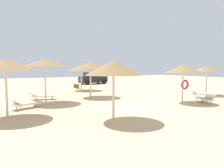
{
  "coord_description": "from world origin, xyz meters",
  "views": [
    {
      "loc": [
        -7.84,
        -10.66,
        2.45
      ],
      "look_at": [
        0.0,
        3.0,
        1.2
      ],
      "focal_mm": 34.17,
      "sensor_mm": 36.0,
      "label": 1
    }
  ],
  "objects_px": {
    "parasol_2": "(45,63)",
    "parasol_5": "(90,65)",
    "lounger_3": "(205,98)",
    "parasol_0": "(5,65)",
    "parasol_1": "(207,69)",
    "parasol_7": "(113,68)",
    "lounger_2": "(42,95)",
    "parasol_3": "(183,69)",
    "bench_0": "(76,85)",
    "lounger_0": "(26,103)",
    "parked_car": "(93,78)",
    "lounger_1": "(201,93)",
    "parasol_6": "(81,69)"
  },
  "relations": [
    {
      "from": "parasol_2",
      "to": "lounger_3",
      "type": "bearing_deg",
      "value": -30.64
    },
    {
      "from": "lounger_1",
      "to": "lounger_2",
      "type": "distance_m",
      "value": 12.67
    },
    {
      "from": "parasol_1",
      "to": "lounger_1",
      "type": "height_order",
      "value": "parasol_1"
    },
    {
      "from": "parasol_3",
      "to": "parasol_0",
      "type": "bearing_deg",
      "value": 173.76
    },
    {
      "from": "lounger_0",
      "to": "bench_0",
      "type": "xyz_separation_m",
      "value": [
        6.96,
        10.29,
        0.04
      ]
    },
    {
      "from": "parasol_0",
      "to": "parasol_3",
      "type": "xyz_separation_m",
      "value": [
        10.92,
        -1.19,
        -0.26
      ]
    },
    {
      "from": "parasol_0",
      "to": "parasol_6",
      "type": "relative_size",
      "value": 0.99
    },
    {
      "from": "parasol_5",
      "to": "parked_car",
      "type": "xyz_separation_m",
      "value": [
        5.86,
        12.33,
        -1.77
      ]
    },
    {
      "from": "lounger_2",
      "to": "parasol_7",
      "type": "bearing_deg",
      "value": -79.02
    },
    {
      "from": "parasol_6",
      "to": "lounger_1",
      "type": "height_order",
      "value": "parasol_6"
    },
    {
      "from": "parasol_2",
      "to": "parasol_3",
      "type": "xyz_separation_m",
      "value": [
        8.28,
        -4.7,
        -0.45
      ]
    },
    {
      "from": "lounger_3",
      "to": "parasol_0",
      "type": "bearing_deg",
      "value": 170.17
    },
    {
      "from": "parasol_0",
      "to": "parasol_2",
      "type": "xyz_separation_m",
      "value": [
        2.64,
        3.51,
        0.18
      ]
    },
    {
      "from": "lounger_1",
      "to": "lounger_2",
      "type": "bearing_deg",
      "value": 155.78
    },
    {
      "from": "parasol_1",
      "to": "parasol_7",
      "type": "bearing_deg",
      "value": -162.69
    },
    {
      "from": "parasol_0",
      "to": "parasol_5",
      "type": "bearing_deg",
      "value": 34.9
    },
    {
      "from": "parasol_1",
      "to": "parasol_5",
      "type": "distance_m",
      "value": 10.17
    },
    {
      "from": "lounger_1",
      "to": "parked_car",
      "type": "bearing_deg",
      "value": 96.34
    },
    {
      "from": "parasol_0",
      "to": "parasol_3",
      "type": "height_order",
      "value": "parasol_0"
    },
    {
      "from": "parasol_3",
      "to": "lounger_2",
      "type": "height_order",
      "value": "parasol_3"
    },
    {
      "from": "lounger_2",
      "to": "bench_0",
      "type": "distance_m",
      "value": 8.96
    },
    {
      "from": "parasol_2",
      "to": "parasol_5",
      "type": "distance_m",
      "value": 4.01
    },
    {
      "from": "parasol_0",
      "to": "bench_0",
      "type": "relative_size",
      "value": 1.9
    },
    {
      "from": "parasol_6",
      "to": "lounger_3",
      "type": "distance_m",
      "value": 12.7
    },
    {
      "from": "parasol_3",
      "to": "lounger_2",
      "type": "xyz_separation_m",
      "value": [
        -8.21,
        6.2,
        -1.99
      ]
    },
    {
      "from": "parasol_2",
      "to": "lounger_0",
      "type": "xyz_separation_m",
      "value": [
        -1.52,
        -1.62,
        -2.43
      ]
    },
    {
      "from": "parasol_3",
      "to": "parasol_1",
      "type": "bearing_deg",
      "value": 19.61
    },
    {
      "from": "lounger_1",
      "to": "bench_0",
      "type": "xyz_separation_m",
      "value": [
        -6.19,
        12.37,
        0.03
      ]
    },
    {
      "from": "parasol_0",
      "to": "bench_0",
      "type": "xyz_separation_m",
      "value": [
        8.07,
        12.18,
        -2.21
      ]
    },
    {
      "from": "parasol_0",
      "to": "parasol_5",
      "type": "height_order",
      "value": "parasol_5"
    },
    {
      "from": "parasol_6",
      "to": "parked_car",
      "type": "distance_m",
      "value": 8.7
    },
    {
      "from": "lounger_2",
      "to": "parasol_5",
      "type": "bearing_deg",
      "value": -7.0
    },
    {
      "from": "parasol_5",
      "to": "lounger_2",
      "type": "distance_m",
      "value": 4.46
    },
    {
      "from": "lounger_1",
      "to": "lounger_3",
      "type": "distance_m",
      "value": 2.89
    },
    {
      "from": "parasol_1",
      "to": "parasol_5",
      "type": "xyz_separation_m",
      "value": [
        -9.36,
        3.97,
        0.29
      ]
    },
    {
      "from": "parasol_7",
      "to": "lounger_0",
      "type": "height_order",
      "value": "parasol_7"
    },
    {
      "from": "parasol_7",
      "to": "bench_0",
      "type": "relative_size",
      "value": 1.79
    },
    {
      "from": "parasol_5",
      "to": "bench_0",
      "type": "relative_size",
      "value": 1.97
    },
    {
      "from": "parasol_5",
      "to": "lounger_1",
      "type": "relative_size",
      "value": 1.57
    },
    {
      "from": "lounger_0",
      "to": "parasol_0",
      "type": "bearing_deg",
      "value": -120.53
    },
    {
      "from": "lounger_0",
      "to": "lounger_3",
      "type": "height_order",
      "value": "lounger_3"
    },
    {
      "from": "parasol_0",
      "to": "lounger_1",
      "type": "relative_size",
      "value": 1.51
    },
    {
      "from": "parasol_1",
      "to": "bench_0",
      "type": "height_order",
      "value": "parasol_1"
    },
    {
      "from": "parasol_2",
      "to": "lounger_1",
      "type": "relative_size",
      "value": 1.59
    },
    {
      "from": "parasol_2",
      "to": "parasol_5",
      "type": "xyz_separation_m",
      "value": [
        3.87,
        1.03,
        -0.15
      ]
    },
    {
      "from": "parasol_1",
      "to": "lounger_2",
      "type": "bearing_deg",
      "value": 161.37
    },
    {
      "from": "parasol_1",
      "to": "bench_0",
      "type": "xyz_separation_m",
      "value": [
        -7.8,
        11.61,
        -1.96
      ]
    },
    {
      "from": "lounger_3",
      "to": "parked_car",
      "type": "bearing_deg",
      "value": 89.18
    },
    {
      "from": "lounger_0",
      "to": "lounger_1",
      "type": "bearing_deg",
      "value": -8.99
    },
    {
      "from": "parasol_5",
      "to": "parked_car",
      "type": "relative_size",
      "value": 0.74
    }
  ]
}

